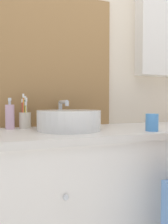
# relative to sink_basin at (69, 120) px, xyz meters

# --- Properties ---
(wall_back) EXTENTS (3.20, 0.18, 2.50)m
(wall_back) POSITION_rel_sink_basin_xyz_m (0.27, 0.28, 0.32)
(wall_back) COLOR beige
(wall_back) RESTS_ON ground_plane
(vanity_counter) EXTENTS (1.47, 0.54, 0.90)m
(vanity_counter) POSITION_rel_sink_basin_xyz_m (0.24, -0.01, -0.50)
(vanity_counter) COLOR silver
(vanity_counter) RESTS_ON ground_plane
(sink_basin) EXTENTS (0.35, 0.40, 0.16)m
(sink_basin) POSITION_rel_sink_basin_xyz_m (0.00, 0.00, 0.00)
(sink_basin) COLOR silver
(sink_basin) RESTS_ON vanity_counter
(toothbrush_holder) EXTENTS (0.07, 0.07, 0.20)m
(toothbrush_holder) POSITION_rel_sink_basin_xyz_m (-0.22, 0.16, -0.00)
(toothbrush_holder) COLOR beige
(toothbrush_holder) RESTS_ON vanity_counter
(soap_dispenser) EXTENTS (0.05, 0.05, 0.18)m
(soap_dispenser) POSITION_rel_sink_basin_xyz_m (-0.30, 0.15, 0.02)
(soap_dispenser) COLOR #CCA3BC
(soap_dispenser) RESTS_ON vanity_counter
(drinking_cup) EXTENTS (0.07, 0.07, 0.09)m
(drinking_cup) POSITION_rel_sink_basin_xyz_m (0.40, -0.19, -0.01)
(drinking_cup) COLOR #4789D1
(drinking_cup) RESTS_ON vanity_counter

